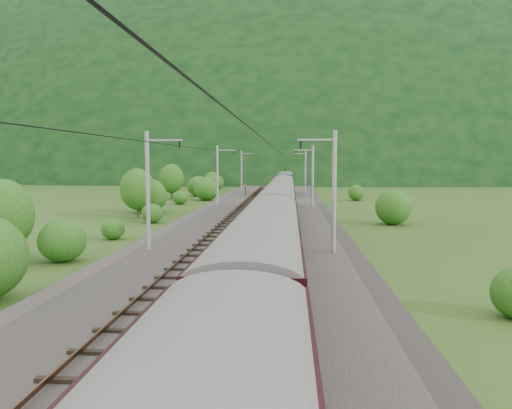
{
  "coord_description": "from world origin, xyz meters",
  "views": [
    {
      "loc": [
        3.35,
        -32.75,
        6.34
      ],
      "look_at": [
        0.41,
        9.62,
        2.6
      ],
      "focal_mm": 35.0,
      "sensor_mm": 36.0,
      "label": 1
    }
  ],
  "objects": [
    {
      "name": "catenary_right",
      "position": [
        6.12,
        32.0,
        4.5
      ],
      "size": [
        2.54,
        192.28,
        8.0
      ],
      "color": "gray",
      "rests_on": "railbed"
    },
    {
      "name": "track_right",
      "position": [
        2.4,
        10.0,
        0.37
      ],
      "size": [
        2.4,
        220.0,
        0.27
      ],
      "color": "#533423",
      "rests_on": "railbed"
    },
    {
      "name": "ground",
      "position": [
        0.0,
        0.0,
        0.0
      ],
      "size": [
        600.0,
        600.0,
        0.0
      ],
      "primitive_type": "plane",
      "color": "#294A17",
      "rests_on": "ground"
    },
    {
      "name": "signal",
      "position": [
        -4.32,
        51.53,
        1.44
      ],
      "size": [
        0.22,
        0.22,
        1.95
      ],
      "color": "black",
      "rests_on": "railbed"
    },
    {
      "name": "hazard_post_near",
      "position": [
        -0.05,
        34.06,
        1.06
      ],
      "size": [
        0.16,
        0.16,
        1.51
      ],
      "primitive_type": "cylinder",
      "color": "red",
      "rests_on": "railbed"
    },
    {
      "name": "vegetation_right",
      "position": [
        13.25,
        14.5,
        1.34
      ],
      "size": [
        4.64,
        91.1,
        3.17
      ],
      "color": "#1D4B14",
      "rests_on": "ground"
    },
    {
      "name": "track_left",
      "position": [
        -2.4,
        10.0,
        0.37
      ],
      "size": [
        2.4,
        220.0,
        0.27
      ],
      "color": "#533423",
      "rests_on": "railbed"
    },
    {
      "name": "catenary_left",
      "position": [
        -6.12,
        32.0,
        4.5
      ],
      "size": [
        2.54,
        192.28,
        8.0
      ],
      "color": "gray",
      "rests_on": "railbed"
    },
    {
      "name": "mountain_main",
      "position": [
        0.0,
        260.0,
        0.0
      ],
      "size": [
        504.0,
        360.0,
        244.0
      ],
      "primitive_type": "ellipsoid",
      "color": "black",
      "rests_on": "ground"
    },
    {
      "name": "mountain_ridge",
      "position": [
        -120.0,
        300.0,
        0.0
      ],
      "size": [
        336.0,
        280.0,
        132.0
      ],
      "primitive_type": "ellipsoid",
      "color": "black",
      "rests_on": "ground"
    },
    {
      "name": "overhead_wires",
      "position": [
        0.0,
        10.0,
        7.1
      ],
      "size": [
        4.83,
        198.0,
        0.03
      ],
      "color": "black",
      "rests_on": "ground"
    },
    {
      "name": "railbed",
      "position": [
        0.0,
        10.0,
        0.15
      ],
      "size": [
        14.0,
        220.0,
        0.3
      ],
      "primitive_type": "cube",
      "color": "#38332D",
      "rests_on": "ground"
    },
    {
      "name": "vegetation_left",
      "position": [
        -13.69,
        19.82,
        2.24
      ],
      "size": [
        12.37,
        147.92,
        6.08
      ],
      "color": "#1D4B14",
      "rests_on": "ground"
    },
    {
      "name": "train",
      "position": [
        2.4,
        -3.4,
        3.22
      ],
      "size": [
        2.68,
        127.21,
        4.64
      ],
      "color": "black",
      "rests_on": "ground"
    },
    {
      "name": "hazard_post_far",
      "position": [
        0.26,
        26.11,
        1.0
      ],
      "size": [
        0.15,
        0.15,
        1.4
      ],
      "primitive_type": "cylinder",
      "color": "red",
      "rests_on": "railbed"
    }
  ]
}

